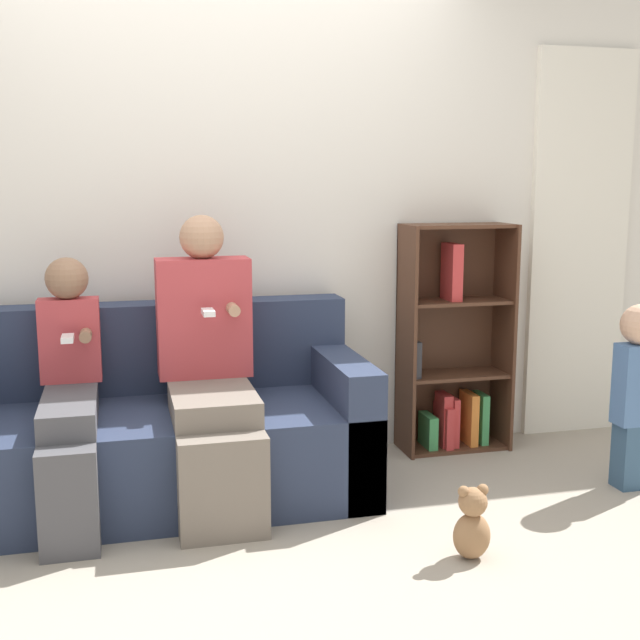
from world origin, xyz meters
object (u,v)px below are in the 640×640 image
at_px(toddler_standing, 637,385).
at_px(bookshelf, 451,352).
at_px(child_seated, 69,391).
at_px(adult_seated, 209,359).
at_px(teddy_bear, 472,524).
at_px(couch, 152,434).

bearing_deg(toddler_standing, bookshelf, 127.90).
relative_size(child_seated, bookshelf, 0.91).
height_order(adult_seated, child_seated, adult_seated).
bearing_deg(toddler_standing, teddy_bear, -154.94).
xyz_separation_m(couch, adult_seated, (0.26, -0.11, 0.36)).
xyz_separation_m(adult_seated, teddy_bear, (0.89, -0.82, -0.51)).
relative_size(couch, bookshelf, 1.60).
distance_m(child_seated, teddy_bear, 1.72).
xyz_separation_m(child_seated, bookshelf, (1.92, 0.47, -0.04)).
distance_m(child_seated, bookshelf, 1.98).
relative_size(couch, child_seated, 1.77).
distance_m(couch, toddler_standing, 2.24).
xyz_separation_m(toddler_standing, teddy_bear, (-1.04, -0.48, -0.36)).
xyz_separation_m(adult_seated, child_seated, (-0.59, -0.04, -0.09)).
relative_size(toddler_standing, teddy_bear, 2.96).
bearing_deg(adult_seated, child_seated, -176.08).
relative_size(couch, toddler_standing, 2.21).
height_order(bookshelf, teddy_bear, bookshelf).
bearing_deg(couch, teddy_bear, -39.08).
distance_m(bookshelf, teddy_bear, 1.38).
bearing_deg(couch, bookshelf, 11.28).
distance_m(toddler_standing, teddy_bear, 1.20).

